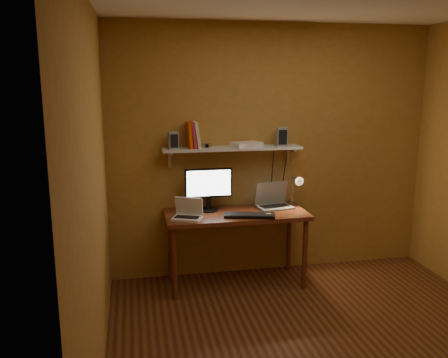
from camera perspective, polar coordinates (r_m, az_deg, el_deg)
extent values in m
cube|color=brown|center=(4.00, 12.42, -19.21)|extent=(3.40, 3.20, 0.02)
cube|color=#AC7334|center=(5.00, 5.78, 3.36)|extent=(3.40, 0.02, 2.60)
cube|color=#AC7334|center=(3.22, -15.60, -1.87)|extent=(0.02, 3.20, 2.60)
cube|color=maroon|center=(4.70, 1.47, -4.28)|extent=(1.40, 0.60, 0.04)
cylinder|color=maroon|center=(4.50, -5.97, -10.13)|extent=(0.05, 0.05, 0.71)
cylinder|color=maroon|center=(4.77, 9.70, -8.92)|extent=(0.05, 0.05, 0.71)
cylinder|color=maroon|center=(4.95, -6.49, -8.06)|extent=(0.05, 0.05, 0.71)
cylinder|color=maroon|center=(5.20, 7.82, -7.10)|extent=(0.05, 0.05, 0.71)
cube|color=silver|center=(4.74, 1.01, 3.72)|extent=(1.40, 0.25, 0.02)
cube|color=silver|center=(4.78, -6.57, 2.45)|extent=(0.03, 0.03, 0.18)
cube|color=silver|center=(5.03, 7.68, 2.90)|extent=(0.03, 0.03, 0.18)
cylinder|color=black|center=(4.76, -1.85, -3.71)|extent=(0.20, 0.20, 0.01)
cube|color=black|center=(4.74, -1.85, -2.84)|extent=(0.05, 0.04, 0.15)
cube|color=black|center=(4.69, -1.87, -0.47)|extent=(0.47, 0.03, 0.29)
cube|color=white|center=(4.68, -1.84, -0.51)|extent=(0.44, 0.00, 0.26)
cube|color=gray|center=(4.87, 6.11, -3.39)|extent=(0.38, 0.29, 0.02)
cube|color=black|center=(4.86, 6.12, -3.26)|extent=(0.31, 0.17, 0.00)
cube|color=gray|center=(4.92, 5.67, -1.68)|extent=(0.35, 0.12, 0.24)
cube|color=#14243F|center=(4.92, 5.67, -1.68)|extent=(0.31, 0.09, 0.20)
cube|color=white|center=(4.48, -4.46, -4.72)|extent=(0.32, 0.27, 0.02)
cube|color=black|center=(4.47, -4.46, -4.59)|extent=(0.25, 0.18, 0.00)
cube|color=white|center=(4.52, -4.23, -3.26)|extent=(0.27, 0.16, 0.18)
cube|color=black|center=(4.52, -4.23, -3.26)|extent=(0.23, 0.13, 0.15)
cube|color=black|center=(4.55, 3.10, -4.40)|extent=(0.51, 0.28, 0.03)
ellipsoid|color=white|center=(4.57, 5.40, -4.31)|extent=(0.09, 0.07, 0.03)
cube|color=silver|center=(5.09, 8.16, -2.98)|extent=(0.05, 0.06, 0.08)
cylinder|color=silver|center=(5.06, 8.21, -1.34)|extent=(0.02, 0.02, 0.28)
cylinder|color=silver|center=(4.95, 8.56, 0.03)|extent=(0.01, 0.16, 0.01)
cone|color=silver|center=(4.88, 8.88, -0.16)|extent=(0.09, 0.09, 0.09)
sphere|color=#FFE0A5|center=(4.86, 8.96, -0.21)|extent=(0.04, 0.04, 0.04)
cube|color=gray|center=(4.63, -6.14, 4.65)|extent=(0.10, 0.10, 0.17)
cube|color=gray|center=(4.85, 6.96, 5.09)|extent=(0.12, 0.12, 0.19)
cube|color=#CB4100|center=(4.66, -4.19, 5.30)|extent=(0.05, 0.18, 0.26)
cube|color=#9F263E|center=(4.67, -3.74, 5.32)|extent=(0.06, 0.18, 0.26)
cube|color=beige|center=(4.67, -3.30, 5.33)|extent=(0.07, 0.18, 0.26)
cube|color=silver|center=(4.63, -2.15, 4.04)|extent=(0.10, 0.04, 0.06)
cylinder|color=black|center=(4.62, -2.11, 4.01)|extent=(0.04, 0.02, 0.04)
cube|color=white|center=(4.76, 2.71, 4.18)|extent=(0.33, 0.27, 0.05)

